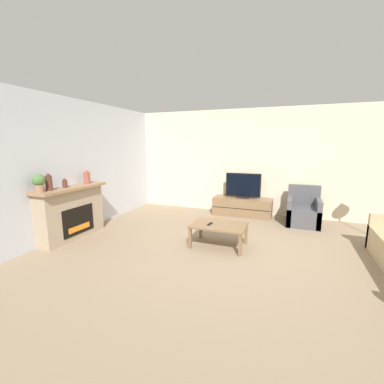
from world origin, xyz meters
name	(u,v)px	position (x,y,z in m)	size (l,w,h in m)	color
ground_plane	(229,255)	(0.00, 0.00, 0.00)	(24.00, 24.00, 0.00)	#89755B
wall_back	(256,162)	(0.00, 2.83, 1.35)	(12.00, 0.06, 2.70)	beige
wall_left	(73,167)	(-3.24, 0.00, 1.35)	(0.06, 12.00, 2.70)	silver
fireplace	(72,212)	(-3.05, -0.31, 0.52)	(0.45, 1.48, 1.01)	tan
mantel_vase_left	(49,183)	(-3.03, -0.76, 1.15)	(0.11, 0.11, 0.30)	#512D23
mantel_vase_centre_left	(65,183)	(-3.03, -0.42, 1.09)	(0.09, 0.09, 0.17)	#512D23
mantel_vase_right	(87,177)	(-3.03, 0.13, 1.14)	(0.13, 0.13, 0.28)	#994C3D
potted_plant	(39,182)	(-3.03, -0.94, 1.19)	(0.20, 0.20, 0.31)	#936B4C
tv_stand	(242,207)	(-0.25, 2.50, 0.23)	(1.47, 0.51, 0.45)	brown
tv	(243,187)	(-0.25, 2.50, 0.75)	(0.88, 0.18, 0.64)	black
armchair	(303,212)	(1.18, 2.25, 0.29)	(0.70, 0.76, 0.87)	#4C4C51
coffee_table	(219,227)	(-0.27, 0.30, 0.36)	(0.96, 0.65, 0.40)	brown
remote	(210,224)	(-0.42, 0.24, 0.41)	(0.06, 0.15, 0.02)	black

